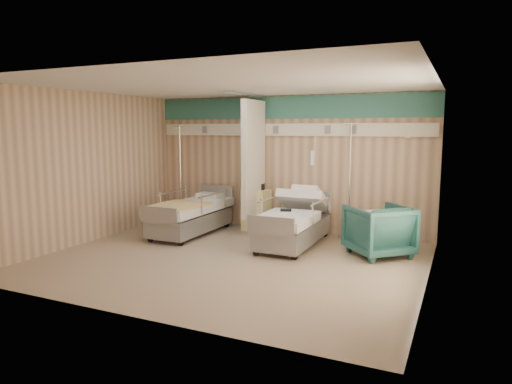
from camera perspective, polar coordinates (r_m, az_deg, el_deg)
ground at (r=7.54m, az=-3.12°, el=-8.42°), size 6.00×5.00×0.00m
room_walls at (r=7.48m, az=-2.53°, el=5.94°), size 6.04×5.04×2.82m
bed_right at (r=8.38m, az=4.67°, el=-4.54°), size 1.00×2.16×0.63m
bed_left at (r=9.34m, az=-8.14°, el=-3.30°), size 1.00×2.16×0.63m
bedside_cabinet at (r=9.60m, az=0.05°, el=-2.25°), size 0.50×0.48×0.85m
visitor_armchair at (r=7.92m, az=15.10°, el=-4.66°), size 1.32×1.32×0.86m
waffle_blanket at (r=7.82m, az=14.95°, el=-1.37°), size 0.73×0.72×0.06m
iv_stand_right at (r=9.05m, az=11.49°, el=-2.83°), size 0.40×0.40×2.23m
iv_stand_left at (r=10.33m, az=-9.34°, el=-1.49°), size 0.39×0.39×2.20m
call_remote at (r=8.31m, az=3.76°, el=-2.27°), size 0.22×0.15×0.04m
tan_blanket at (r=8.91m, az=-9.82°, el=-1.70°), size 0.94×1.17×0.04m
toiletry_bag at (r=9.56m, az=0.39°, el=0.67°), size 0.26×0.21×0.13m
white_cup at (r=9.58m, az=-0.72°, el=0.71°), size 0.10×0.10×0.14m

